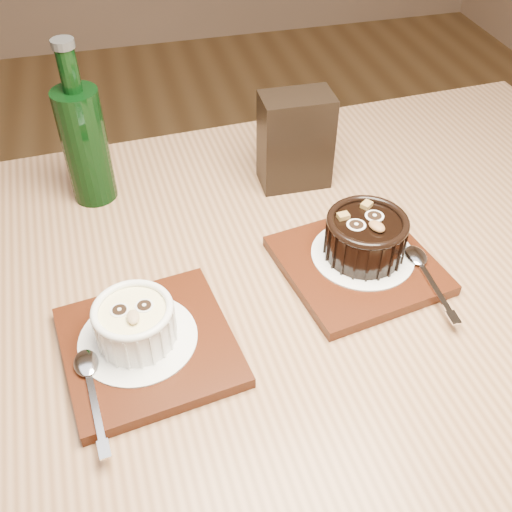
{
  "coord_description": "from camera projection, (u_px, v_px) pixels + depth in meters",
  "views": [
    {
      "loc": [
        0.02,
        -0.54,
        1.28
      ],
      "look_at": [
        0.14,
        -0.06,
        0.81
      ],
      "focal_mm": 42.0,
      "sensor_mm": 36.0,
      "label": 1
    }
  ],
  "objects": [
    {
      "name": "table",
      "position": [
        273.0,
        341.0,
        0.79
      ],
      "size": [
        1.24,
        0.86,
        0.75
      ],
      "rotation": [
        0.0,
        0.0,
        0.05
      ],
      "color": "brown",
      "rests_on": "ground"
    },
    {
      "name": "ramekin_white",
      "position": [
        135.0,
        322.0,
        0.64
      ],
      "size": [
        0.09,
        0.09,
        0.05
      ],
      "rotation": [
        0.0,
        0.0,
        -0.01
      ],
      "color": "white",
      "rests_on": "doily_left"
    },
    {
      "name": "green_bottle",
      "position": [
        85.0,
        142.0,
        0.81
      ],
      "size": [
        0.06,
        0.06,
        0.23
      ],
      "color": "black",
      "rests_on": "table"
    },
    {
      "name": "tray_left",
      "position": [
        149.0,
        346.0,
        0.66
      ],
      "size": [
        0.2,
        0.2,
        0.01
      ],
      "primitive_type": "cube",
      "rotation": [
        0.0,
        0.0,
        0.14
      ],
      "color": "#43190B",
      "rests_on": "table"
    },
    {
      "name": "spoon_left",
      "position": [
        92.0,
        389.0,
        0.6
      ],
      "size": [
        0.04,
        0.14,
        0.01
      ],
      "primitive_type": null,
      "rotation": [
        0.0,
        0.0,
        0.11
      ],
      "color": "silver",
      "rests_on": "tray_left"
    },
    {
      "name": "doily_right",
      "position": [
        363.0,
        254.0,
        0.76
      ],
      "size": [
        0.13,
        0.13,
        0.0
      ],
      "primitive_type": "cylinder",
      "color": "white",
      "rests_on": "tray_right"
    },
    {
      "name": "ramekin_dark",
      "position": [
        366.0,
        235.0,
        0.73
      ],
      "size": [
        0.1,
        0.1,
        0.06
      ],
      "rotation": [
        0.0,
        0.0,
        0.36
      ],
      "color": "black",
      "rests_on": "doily_right"
    },
    {
      "name": "doily_left",
      "position": [
        138.0,
        338.0,
        0.65
      ],
      "size": [
        0.13,
        0.13,
        0.0
      ],
      "primitive_type": "cylinder",
      "color": "white",
      "rests_on": "tray_left"
    },
    {
      "name": "tray_right",
      "position": [
        357.0,
        265.0,
        0.75
      ],
      "size": [
        0.21,
        0.21,
        0.01
      ],
      "primitive_type": "cube",
      "rotation": [
        0.0,
        0.0,
        0.16
      ],
      "color": "#43190B",
      "rests_on": "table"
    },
    {
      "name": "condiment_stand",
      "position": [
        295.0,
        141.0,
        0.85
      ],
      "size": [
        0.1,
        0.06,
        0.14
      ],
      "primitive_type": "cube",
      "rotation": [
        0.0,
        0.0,
        -0.02
      ],
      "color": "black",
      "rests_on": "table"
    },
    {
      "name": "spoon_right",
      "position": [
        428.0,
        274.0,
        0.72
      ],
      "size": [
        0.03,
        0.13,
        0.01
      ],
      "primitive_type": null,
      "rotation": [
        0.0,
        0.0,
        -0.04
      ],
      "color": "silver",
      "rests_on": "tray_right"
    }
  ]
}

